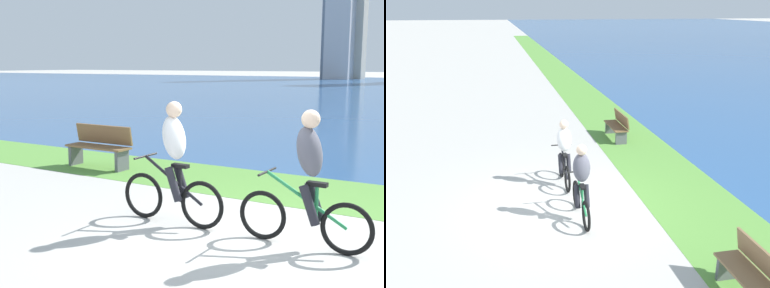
{
  "view_description": "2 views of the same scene",
  "coord_description": "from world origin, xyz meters",
  "views": [
    {
      "loc": [
        2.57,
        -5.51,
        2.18
      ],
      "look_at": [
        -1.47,
        1.04,
        0.97
      ],
      "focal_mm": 47.53,
      "sensor_mm": 36.0,
      "label": 1
    },
    {
      "loc": [
        8.47,
        -1.42,
        4.29
      ],
      "look_at": [
        -1.49,
        0.55,
        0.96
      ],
      "focal_mm": 39.12,
      "sensor_mm": 36.0,
      "label": 2
    }
  ],
  "objects": [
    {
      "name": "ground_plane",
      "position": [
        0.0,
        0.0,
        0.0
      ],
      "size": [
        300.0,
        300.0,
        0.0
      ],
      "primitive_type": "plane",
      "color": "#B2AFA8"
    },
    {
      "name": "bench_near_path",
      "position": [
        3.81,
        2.2,
        0.45
      ],
      "size": [
        1.5,
        0.47,
        0.9
      ],
      "color": "olive",
      "rests_on": "ground"
    },
    {
      "name": "bench_far_along_path",
      "position": [
        -4.72,
        2.56,
        0.45
      ],
      "size": [
        1.5,
        0.47,
        0.9
      ],
      "color": "brown",
      "rests_on": "ground"
    },
    {
      "name": "cyclist_trailing",
      "position": [
        0.66,
        0.19,
        0.83
      ],
      "size": [
        1.68,
        0.52,
        1.67
      ],
      "color": "black",
      "rests_on": "ground"
    },
    {
      "name": "grass_strip_bayside",
      "position": [
        0.0,
        2.88,
        0.0
      ],
      "size": [
        120.0,
        2.25,
        0.01
      ],
      "primitive_type": "cube",
      "color": "#59933D",
      "rests_on": "ground"
    },
    {
      "name": "cyclist_lead",
      "position": [
        -1.21,
        0.14,
        0.84
      ],
      "size": [
        1.63,
        0.52,
        1.7
      ],
      "color": "black",
      "rests_on": "ground"
    }
  ]
}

